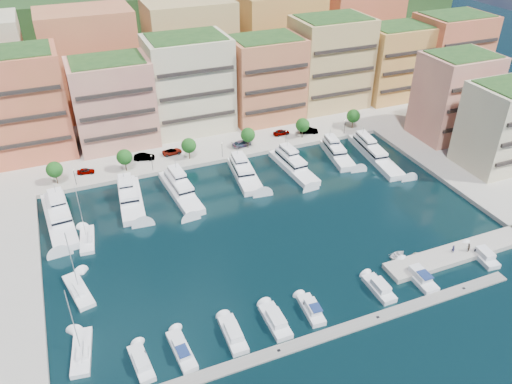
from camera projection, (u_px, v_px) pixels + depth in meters
ground at (271, 227)px, 104.12m from camera, size 400.00×400.00×0.00m
north_quay at (190, 115)px, 152.50m from camera, size 220.00×64.00×2.00m
hillside at (155, 68)px, 189.96m from camera, size 240.00×40.00×58.00m
south_pontoon at (330, 335)px, 79.75m from camera, size 72.00×2.20×0.35m
finger_pier at (459, 255)px, 96.56m from camera, size 32.00×5.00×2.00m
apartment_1 at (24, 105)px, 122.91m from camera, size 20.00×16.50×26.80m
apartment_2 at (113, 103)px, 129.15m from camera, size 20.00×15.50×22.80m
apartment_3 at (189, 84)px, 136.63m from camera, size 22.00×16.50×25.80m
apartment_4 at (265, 79)px, 142.66m from camera, size 20.00×15.50×23.80m
apartment_5 at (330, 63)px, 150.46m from camera, size 22.00×16.50×26.80m
apartment_6 at (394, 62)px, 157.03m from camera, size 20.00×15.50×22.80m
apartment_7 at (449, 54)px, 161.34m from camera, size 22.00×16.50×24.80m
apartment_east_a at (454, 96)px, 132.97m from camera, size 18.00×14.50×22.80m
apartment_east_b at (505, 126)px, 119.46m from camera, size 18.00×14.50×20.80m
backblock_1 at (91, 62)px, 145.26m from camera, size 26.00×18.00×30.00m
backblock_2 at (191, 51)px, 154.88m from camera, size 26.00×18.00×30.00m
backblock_3 at (279, 40)px, 164.49m from camera, size 26.00×18.00×30.00m
backblock_4 at (357, 31)px, 174.10m from camera, size 26.00×18.00×30.00m
tree_0 at (54, 170)px, 114.90m from camera, size 3.80×3.80×5.65m
tree_1 at (124, 157)px, 120.02m from camera, size 3.80×3.80×5.65m
tree_2 at (189, 146)px, 125.15m from camera, size 3.80×3.80×5.65m
tree_3 at (248, 135)px, 130.28m from camera, size 3.80×3.80×5.65m
tree_4 at (303, 125)px, 135.40m from camera, size 3.80×3.80×5.65m
tree_5 at (353, 116)px, 140.53m from camera, size 3.80×3.80×5.65m
lamppost_0 at (74, 174)px, 114.88m from camera, size 0.30×0.30×4.20m
lamppost_1 at (152, 160)px, 120.64m from camera, size 0.30×0.30×4.20m
lamppost_2 at (222, 147)px, 126.41m from camera, size 0.30×0.30×4.20m
lamppost_3 at (286, 135)px, 132.18m from camera, size 0.30×0.30×4.20m
lamppost_4 at (345, 124)px, 137.95m from camera, size 0.30×0.30×4.20m
yacht_0 at (59, 216)px, 105.38m from camera, size 6.49×21.74×7.30m
yacht_1 at (130, 198)px, 111.60m from camera, size 6.48×18.25×7.30m
yacht_2 at (180, 189)px, 114.54m from camera, size 6.01×19.90×7.30m
yacht_3 at (244, 172)px, 120.86m from camera, size 6.53×17.03×7.30m
yacht_4 at (292, 165)px, 124.15m from camera, size 5.55×18.91×7.30m
yacht_5 at (336, 152)px, 129.61m from camera, size 6.62×15.90×7.30m
yacht_6 at (373, 153)px, 129.49m from camera, size 6.85×23.96×7.30m
cruiser_0 at (141, 363)px, 74.37m from camera, size 3.05×7.53×2.55m
cruiser_1 at (182, 351)px, 76.32m from camera, size 3.04×8.51×2.66m
cruiser_2 at (233, 335)px, 79.03m from camera, size 2.83×8.02×2.55m
cruiser_3 at (275, 321)px, 81.39m from camera, size 2.82×7.95×2.55m
cruiser_4 at (311, 310)px, 83.50m from camera, size 2.93×7.22×2.66m
cruiser_6 at (379, 289)px, 87.83m from camera, size 2.66×7.25×2.55m
cruiser_7 at (418, 276)px, 90.47m from camera, size 3.01×8.81×2.66m
cruiser_9 at (483, 256)px, 95.35m from camera, size 3.49×7.48×2.55m
sailboat_1 at (79, 291)px, 87.60m from camera, size 4.92×10.27×13.20m
sailboat_2 at (87, 240)px, 99.83m from camera, size 3.66×9.15×13.20m
sailboat_0 at (82, 353)px, 76.34m from camera, size 4.22×9.54×13.20m
tender_1 at (415, 254)px, 96.12m from camera, size 1.60×1.39×0.82m
tender_0 at (398, 255)px, 95.91m from camera, size 4.07×3.33×0.74m
car_0 at (86, 171)px, 120.45m from camera, size 4.32×2.37×1.39m
car_1 at (144, 157)px, 126.21m from camera, size 5.46×3.20×1.70m
car_2 at (172, 152)px, 128.89m from camera, size 5.24×2.71×1.41m
car_3 at (242, 143)px, 132.58m from camera, size 5.84×3.18×1.60m
car_4 at (281, 132)px, 138.43m from camera, size 4.65×1.98×1.57m
car_5 at (309, 130)px, 139.27m from camera, size 5.37×3.54×1.67m
person_0 at (453, 249)px, 95.16m from camera, size 0.55×0.70×1.68m
person_1 at (468, 248)px, 95.36m from camera, size 1.10×1.01×1.82m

